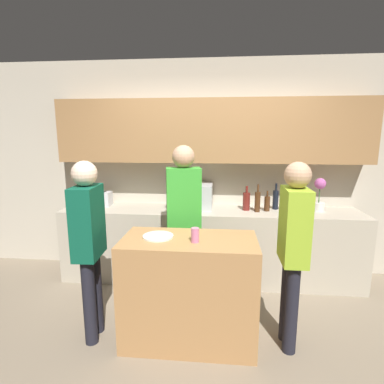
# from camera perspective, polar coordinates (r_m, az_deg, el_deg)

# --- Properties ---
(ground_plane) EXTENTS (14.00, 14.00, 0.00)m
(ground_plane) POSITION_cam_1_polar(r_m,az_deg,el_deg) (2.80, 1.93, -28.79)
(ground_plane) COLOR #7F705B
(back_wall) EXTENTS (6.40, 0.40, 2.70)m
(back_wall) POSITION_cam_1_polar(r_m,az_deg,el_deg) (3.82, 3.68, 7.15)
(back_wall) COLOR beige
(back_wall) RESTS_ON ground_plane
(back_counter) EXTENTS (3.60, 0.62, 0.89)m
(back_counter) POSITION_cam_1_polar(r_m,az_deg,el_deg) (3.79, 3.33, -9.88)
(back_counter) COLOR #B7AD99
(back_counter) RESTS_ON ground_plane
(kitchen_island) EXTENTS (1.13, 0.57, 0.93)m
(kitchen_island) POSITION_cam_1_polar(r_m,az_deg,el_deg) (2.72, -0.54, -18.15)
(kitchen_island) COLOR #B27F4C
(kitchen_island) RESTS_ON ground_plane
(microwave) EXTENTS (0.52, 0.39, 0.30)m
(microwave) POSITION_cam_1_polar(r_m,az_deg,el_deg) (3.70, -0.18, -0.77)
(microwave) COLOR #B7BABC
(microwave) RESTS_ON back_counter
(toaster) EXTENTS (0.26, 0.16, 0.18)m
(toaster) POSITION_cam_1_polar(r_m,az_deg,el_deg) (4.00, -16.98, -1.24)
(toaster) COLOR silver
(toaster) RESTS_ON back_counter
(potted_plant) EXTENTS (0.14, 0.14, 0.39)m
(potted_plant) POSITION_cam_1_polar(r_m,az_deg,el_deg) (3.86, 23.09, -0.45)
(potted_plant) COLOR silver
(potted_plant) RESTS_ON back_counter
(bottle_0) EXTENTS (0.09, 0.09, 0.29)m
(bottle_0) POSITION_cam_1_polar(r_m,az_deg,el_deg) (3.66, 10.32, -1.69)
(bottle_0) COLOR maroon
(bottle_0) RESTS_ON back_counter
(bottle_1) EXTENTS (0.07, 0.07, 0.33)m
(bottle_1) POSITION_cam_1_polar(r_m,az_deg,el_deg) (3.61, 12.36, -1.73)
(bottle_1) COLOR #472814
(bottle_1) RESTS_ON back_counter
(bottle_2) EXTENTS (0.07, 0.07, 0.24)m
(bottle_2) POSITION_cam_1_polar(r_m,az_deg,el_deg) (3.67, 14.10, -2.10)
(bottle_2) COLOR #472814
(bottle_2) RESTS_ON back_counter
(bottle_3) EXTENTS (0.07, 0.07, 0.32)m
(bottle_3) POSITION_cam_1_polar(r_m,az_deg,el_deg) (3.79, 15.63, -1.34)
(bottle_3) COLOR black
(bottle_3) RESTS_ON back_counter
(bottle_4) EXTENTS (0.08, 0.08, 0.32)m
(bottle_4) POSITION_cam_1_polar(r_m,az_deg,el_deg) (3.72, 17.73, -1.66)
(bottle_4) COLOR silver
(bottle_4) RESTS_ON back_counter
(bottle_5) EXTENTS (0.07, 0.07, 0.24)m
(bottle_5) POSITION_cam_1_polar(r_m,az_deg,el_deg) (3.74, 19.69, -2.19)
(bottle_5) COLOR #472814
(bottle_5) RESTS_ON back_counter
(bottle_6) EXTENTS (0.07, 0.07, 0.24)m
(bottle_6) POSITION_cam_1_polar(r_m,az_deg,el_deg) (3.80, 20.98, -2.12)
(bottle_6) COLOR maroon
(bottle_6) RESTS_ON back_counter
(plate_on_island) EXTENTS (0.26, 0.26, 0.01)m
(plate_on_island) POSITION_cam_1_polar(r_m,az_deg,el_deg) (2.58, -6.47, -8.37)
(plate_on_island) COLOR white
(plate_on_island) RESTS_ON kitchen_island
(cup_0) EXTENTS (0.07, 0.07, 0.12)m
(cup_0) POSITION_cam_1_polar(r_m,az_deg,el_deg) (2.43, 0.60, -8.20)
(cup_0) COLOR #CF739D
(cup_0) RESTS_ON kitchen_island
(person_left) EXTENTS (0.37, 0.26, 1.68)m
(person_left) POSITION_cam_1_polar(r_m,az_deg,el_deg) (3.03, -1.59, -4.01)
(person_left) COLOR black
(person_left) RESTS_ON ground_plane
(person_center) EXTENTS (0.21, 0.34, 1.58)m
(person_center) POSITION_cam_1_polar(r_m,az_deg,el_deg) (2.58, 18.73, -8.99)
(person_center) COLOR black
(person_center) RESTS_ON ground_plane
(person_right) EXTENTS (0.21, 0.35, 1.58)m
(person_right) POSITION_cam_1_polar(r_m,az_deg,el_deg) (2.69, -19.08, -8.18)
(person_right) COLOR black
(person_right) RESTS_ON ground_plane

